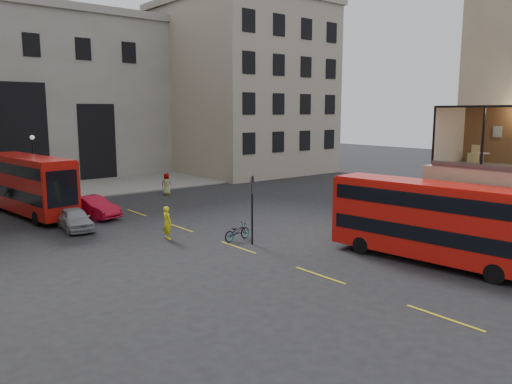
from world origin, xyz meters
TOP-DOWN VIEW (x-y plane):
  - ground at (0.00, 0.00)m, footprint 140.00×140.00m
  - building_right at (20.00, 39.97)m, footprint 16.60×18.60m
  - pavement_far at (-6.00, 38.00)m, footprint 40.00×12.00m
  - traffic_light_near at (-1.00, 12.00)m, footprint 0.16×0.20m
  - street_lamp_b at (-6.00, 34.00)m, footprint 0.36×0.36m
  - bus_near at (3.50, 4.05)m, footprint 3.28×9.94m
  - bus_far at (-8.13, 27.92)m, footprint 3.53×10.64m
  - car_a at (-7.25, 21.61)m, footprint 2.01×4.12m
  - car_b at (-5.08, 24.38)m, footprint 2.65×4.71m
  - bicycle at (-1.08, 13.26)m, footprint 1.95×0.89m
  - cyclist at (-4.01, 15.98)m, footprint 0.47×0.71m
  - pedestrian_c at (-4.30, 35.83)m, footprint 1.03×0.91m
  - pedestrian_d at (3.60, 29.52)m, footprint 1.07×1.09m
  - cafe_table_far at (5.61, 2.72)m, footprint 0.55×0.55m
  - cafe_chair_d at (7.56, 4.18)m, footprint 0.45×0.45m

SIDE VIEW (x-z plane):
  - ground at x=0.00m, z-range 0.00..0.00m
  - pavement_far at x=-6.00m, z-range 0.00..0.12m
  - bicycle at x=-1.08m, z-range 0.00..0.99m
  - car_a at x=-7.25m, z-range 0.00..1.35m
  - car_b at x=-5.08m, z-range 0.00..1.47m
  - pedestrian_c at x=-4.30m, z-range 0.00..1.67m
  - pedestrian_d at x=3.60m, z-range 0.00..1.90m
  - cyclist at x=-4.01m, z-range 0.00..1.91m
  - bus_near at x=3.50m, z-range 0.24..4.13m
  - bus_far at x=-8.13m, z-range 0.26..4.42m
  - street_lamp_b at x=-6.00m, z-range -0.27..5.06m
  - traffic_light_near at x=-1.00m, z-range 0.52..4.32m
  - cafe_chair_d at x=7.56m, z-range 4.42..5.32m
  - cafe_table_far at x=5.61m, z-range 4.71..5.39m
  - building_right at x=20.00m, z-range 0.39..20.39m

